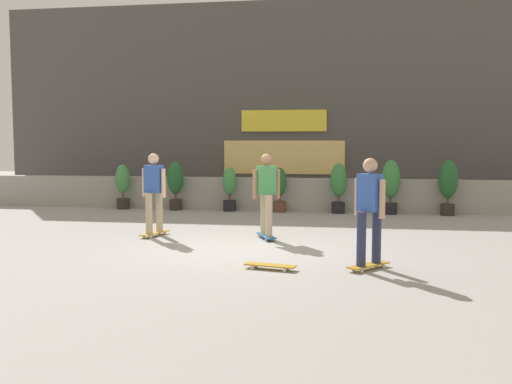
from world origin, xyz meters
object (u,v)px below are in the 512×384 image
potted_plant_0 (123,184)px  potted_plant_2 (230,188)px  potted_plant_3 (280,188)px  potted_plant_4 (338,185)px  skateboard_near_camera (270,265)px  skater_by_wall_right (370,208)px  potted_plant_6 (448,183)px  potted_plant_5 (391,183)px  skater_far_left (266,192)px  potted_plant_1 (175,182)px  skater_by_wall_left (154,190)px

potted_plant_0 → potted_plant_2: 3.12m
potted_plant_3 → potted_plant_4: (1.59, -0.00, 0.11)m
potted_plant_0 → skateboard_near_camera: size_ratio=1.55×
skater_by_wall_right → potted_plant_3: bearing=107.8°
potted_plant_2 → skater_by_wall_right: size_ratio=0.72×
skateboard_near_camera → skater_by_wall_right: bearing=9.8°
potted_plant_0 → potted_plant_6: bearing=-0.0°
potted_plant_5 → potted_plant_6: 1.46m
potted_plant_4 → skateboard_near_camera: potted_plant_4 is taller
potted_plant_4 → potted_plant_5: (1.37, 0.00, 0.07)m
skater_far_left → skateboard_near_camera: (0.47, -2.76, -0.88)m
potted_plant_1 → potted_plant_2: bearing=0.0°
potted_plant_1 → potted_plant_5: potted_plant_5 is taller
potted_plant_1 → skater_by_wall_right: bearing=-53.3°
potted_plant_1 → skater_by_wall_left: skater_by_wall_left is taller
potted_plant_2 → potted_plant_6: (5.83, 0.00, 0.19)m
potted_plant_0 → potted_plant_3: potted_plant_0 is taller
potted_plant_6 → potted_plant_2: bearing=180.0°
potted_plant_2 → potted_plant_5: bearing=0.0°
potted_plant_3 → potted_plant_5: bearing=0.0°
potted_plant_4 → potted_plant_6: size_ratio=0.93×
potted_plant_1 → skateboard_near_camera: size_ratio=1.67×
potted_plant_4 → potted_plant_5: potted_plant_5 is taller
potted_plant_3 → skater_by_wall_left: 4.94m
potted_plant_4 → skater_far_left: skater_far_left is taller
potted_plant_0 → potted_plant_1: bearing=-0.0°
skater_by_wall_left → potted_plant_3: bearing=65.8°
potted_plant_3 → potted_plant_5: 2.97m
potted_plant_4 → skater_by_wall_left: 5.77m
potted_plant_2 → potted_plant_4: bearing=-0.0°
potted_plant_0 → potted_plant_5: size_ratio=0.88×
potted_plant_6 → skater_far_left: (-4.13, -4.48, 0.10)m
potted_plant_5 → potted_plant_3: bearing=180.0°
skater_by_wall_right → skateboard_near_camera: size_ratio=2.06×
potted_plant_5 → skater_far_left: skater_far_left is taller
potted_plant_5 → potted_plant_6: size_ratio=0.99×
potted_plant_3 → skater_far_left: (0.29, -4.48, 0.29)m
potted_plant_0 → skateboard_near_camera: bearing=-53.9°
potted_plant_1 → potted_plant_6: potted_plant_6 is taller
potted_plant_0 → potted_plant_5: bearing=-0.0°
skater_by_wall_left → skater_far_left: bearing=0.5°
potted_plant_0 → potted_plant_1: potted_plant_1 is taller
potted_plant_1 → skateboard_near_camera: potted_plant_1 is taller
potted_plant_6 → skateboard_near_camera: bearing=-116.9°
potted_plant_4 → skateboard_near_camera: (-0.83, -7.24, -0.70)m
potted_plant_3 → skater_by_wall_left: size_ratio=0.72×
potted_plant_5 → skater_by_wall_left: skater_by_wall_left is taller
skater_far_left → skater_by_wall_left: size_ratio=1.00×
potted_plant_2 → potted_plant_4: size_ratio=0.91×
potted_plant_3 → skater_far_left: 4.50m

